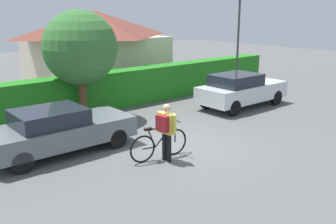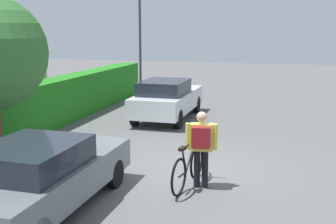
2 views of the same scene
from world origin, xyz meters
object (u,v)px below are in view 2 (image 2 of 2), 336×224
(bicycle, at_px, (188,167))
(street_lamp, at_px, (140,33))
(person_rider, at_px, (201,143))
(parked_car_far, at_px, (167,98))
(parked_car_near, at_px, (41,175))

(bicycle, bearing_deg, street_lamp, 25.88)
(bicycle, relative_size, person_rider, 1.13)
(bicycle, xyz_separation_m, street_lamp, (7.78, 3.78, 2.58))
(parked_car_far, bearing_deg, parked_car_near, -180.00)
(bicycle, bearing_deg, parked_car_far, 19.70)
(parked_car_far, distance_m, person_rider, 6.69)
(bicycle, relative_size, street_lamp, 0.38)
(person_rider, xyz_separation_m, street_lamp, (7.76, 4.03, 2.04))
(person_rider, relative_size, street_lamp, 0.34)
(parked_car_far, bearing_deg, person_rider, -158.15)
(parked_car_far, distance_m, bicycle, 6.62)
(parked_car_near, relative_size, person_rider, 2.61)
(parked_car_near, distance_m, person_rider, 3.15)
(street_lamp, bearing_deg, person_rider, -152.54)
(parked_car_near, xyz_separation_m, bicycle, (1.89, -2.23, -0.27))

